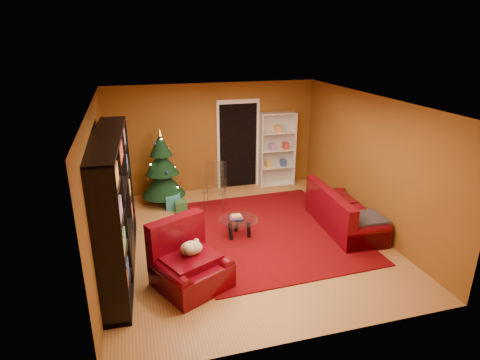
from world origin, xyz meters
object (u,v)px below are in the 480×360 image
object	(u,v)px
christmas_tree	(162,168)
acrylic_chair	(215,189)
white_bookshelf	(277,150)
armchair	(191,262)
sofa	(345,209)
gift_box_red	(166,193)
media_unit	(114,206)
gift_box_teal	(173,202)
gift_box_green	(181,206)
coffee_table	(239,228)
rug	(270,231)
dog	(191,248)

from	to	relation	value
christmas_tree	acrylic_chair	world-z (taller)	christmas_tree
white_bookshelf	armchair	bearing A→B (deg)	-125.48
white_bookshelf	sofa	distance (m)	2.74
armchair	gift_box_red	bearing A→B (deg)	64.24
media_unit	christmas_tree	bearing A→B (deg)	72.54
gift_box_teal	acrylic_chair	bearing A→B (deg)	-18.74
gift_box_green	white_bookshelf	distance (m)	2.87
gift_box_red	coffee_table	world-z (taller)	coffee_table
christmas_tree	gift_box_green	xyz separation A→B (m)	(0.31, -0.58, -0.72)
christmas_tree	armchair	distance (m)	3.39
gift_box_teal	acrylic_chair	distance (m)	0.98
media_unit	sofa	size ratio (longest dim) A/B	1.52
media_unit	gift_box_green	world-z (taller)	media_unit
rug	gift_box_green	world-z (taller)	gift_box_green
gift_box_green	media_unit	bearing A→B (deg)	-122.49
christmas_tree	acrylic_chair	bearing A→B (deg)	-32.01
rug	dog	xyz separation A→B (m)	(-1.74, -1.33, 0.61)
media_unit	gift_box_teal	xyz separation A→B (m)	(1.13, 2.21, -0.97)
armchair	gift_box_teal	bearing A→B (deg)	62.65
gift_box_red	coffee_table	size ratio (longest dim) A/B	0.27
gift_box_green	coffee_table	world-z (taller)	coffee_table
acrylic_chair	gift_box_teal	bearing A→B (deg)	-177.78
gift_box_red	gift_box_teal	bearing A→B (deg)	-83.07
dog	gift_box_teal	bearing A→B (deg)	63.07
gift_box_green	sofa	distance (m)	3.46
media_unit	dog	world-z (taller)	media_unit
rug	dog	size ratio (longest dim) A/B	9.04
rug	sofa	world-z (taller)	sofa
media_unit	christmas_tree	size ratio (longest dim) A/B	1.68
rug	gift_box_red	xyz separation A→B (m)	(-1.78, 2.32, 0.09)
christmas_tree	armchair	xyz separation A→B (m)	(0.10, -3.36, -0.43)
christmas_tree	gift_box_red	distance (m)	0.83
media_unit	white_bookshelf	distance (m)	4.87
gift_box_red	coffee_table	xyz separation A→B (m)	(1.13, -2.38, 0.09)
gift_box_red	gift_box_green	bearing A→B (deg)	-76.25
sofa	acrylic_chair	xyz separation A→B (m)	(-2.29, 1.57, 0.06)
gift_box_red	sofa	distance (m)	4.16
gift_box_green	acrylic_chair	bearing A→B (deg)	-6.09
white_bookshelf	acrylic_chair	world-z (taller)	white_bookshelf
armchair	coffee_table	bearing A→B (deg)	24.10
armchair	sofa	xyz separation A→B (m)	(3.24, 1.13, 0.00)
media_unit	gift_box_teal	size ratio (longest dim) A/B	9.51
rug	gift_box_red	bearing A→B (deg)	127.52
white_bookshelf	coffee_table	xyz separation A→B (m)	(-1.67, -2.45, -0.74)
armchair	acrylic_chair	size ratio (longest dim) A/B	1.12
rug	gift_box_red	world-z (taller)	gift_box_red
christmas_tree	gift_box_green	bearing A→B (deg)	-61.64
gift_box_teal	armchair	xyz separation A→B (m)	(-0.07, -3.00, 0.26)
gift_box_teal	dog	world-z (taller)	dog
gift_box_green	dog	world-z (taller)	dog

